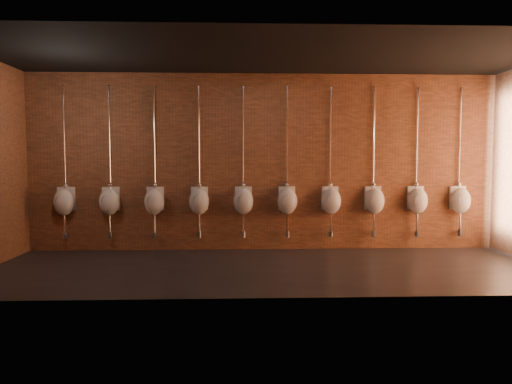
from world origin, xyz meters
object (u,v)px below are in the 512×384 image
at_px(urinal_2, 154,201).
at_px(urinal_3, 199,201).
at_px(urinal_6, 331,200).
at_px(urinal_0, 64,201).
at_px(urinal_5, 287,200).
at_px(urinal_7, 374,200).
at_px(urinal_8, 417,200).
at_px(urinal_4, 243,200).
at_px(urinal_9, 460,200).
at_px(urinal_1, 109,201).

height_order(urinal_2, urinal_3, same).
xyz_separation_m(urinal_2, urinal_6, (3.19, 0.00, 0.00)).
xyz_separation_m(urinal_0, urinal_5, (3.98, 0.00, 0.00)).
bearing_deg(urinal_7, urinal_6, 180.00).
bearing_deg(urinal_3, urinal_5, 0.00).
height_order(urinal_6, urinal_8, same).
bearing_deg(urinal_0, urinal_5, 0.00).
xyz_separation_m(urinal_4, urinal_7, (2.39, 0.00, 0.00)).
bearing_deg(urinal_6, urinal_8, 0.00).
distance_m(urinal_0, urinal_9, 7.17).
bearing_deg(urinal_2, urinal_0, 180.00).
relative_size(urinal_2, urinal_3, 1.00).
relative_size(urinal_3, urinal_4, 1.00).
bearing_deg(urinal_4, urinal_3, 180.00).
bearing_deg(urinal_8, urinal_7, 180.00).
relative_size(urinal_0, urinal_1, 1.00).
bearing_deg(urinal_9, urinal_7, 180.00).
xyz_separation_m(urinal_0, urinal_8, (6.37, 0.00, 0.00)).
bearing_deg(urinal_4, urinal_8, 0.00).
bearing_deg(urinal_9, urinal_2, 180.00).
height_order(urinal_4, urinal_8, same).
height_order(urinal_4, urinal_7, same).
distance_m(urinal_1, urinal_5, 3.19).
bearing_deg(urinal_5, urinal_6, 0.00).
relative_size(urinal_3, urinal_6, 1.00).
height_order(urinal_2, urinal_4, same).
height_order(urinal_0, urinal_1, same).
height_order(urinal_1, urinal_6, same).
xyz_separation_m(urinal_2, urinal_5, (2.39, 0.00, 0.00)).
height_order(urinal_0, urinal_8, same).
relative_size(urinal_6, urinal_7, 1.00).
bearing_deg(urinal_8, urinal_3, 180.00).
distance_m(urinal_5, urinal_7, 1.59).
xyz_separation_m(urinal_1, urinal_6, (3.98, 0.00, 0.00)).
bearing_deg(urinal_6, urinal_3, 180.00).
relative_size(urinal_1, urinal_3, 1.00).
relative_size(urinal_1, urinal_4, 1.00).
bearing_deg(urinal_5, urinal_9, 0.00).
height_order(urinal_3, urinal_8, same).
distance_m(urinal_3, urinal_6, 2.39).
xyz_separation_m(urinal_0, urinal_3, (2.39, 0.00, 0.00)).
xyz_separation_m(urinal_7, urinal_9, (1.59, 0.00, 0.00)).
height_order(urinal_0, urinal_7, same).
bearing_deg(urinal_0, urinal_4, 0.00).
xyz_separation_m(urinal_1, urinal_3, (1.59, 0.00, 0.00)).
distance_m(urinal_4, urinal_9, 3.98).
distance_m(urinal_4, urinal_6, 1.59).
relative_size(urinal_0, urinal_8, 1.00).
bearing_deg(urinal_2, urinal_9, 0.00).
bearing_deg(urinal_5, urinal_4, 180.00).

